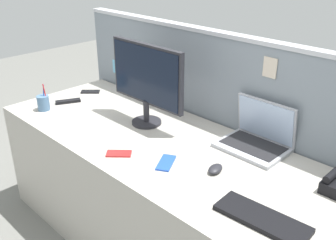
# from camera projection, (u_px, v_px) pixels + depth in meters

# --- Properties ---
(desk) EXTENTS (2.25, 0.83, 0.75)m
(desk) POSITION_uv_depth(u_px,v_px,m) (162.00, 197.00, 2.35)
(desk) COLOR #ADA89E
(desk) RESTS_ON ground_plane
(cubicle_divider) EXTENTS (2.35, 0.07, 1.31)m
(cubicle_divider) POSITION_uv_depth(u_px,v_px,m) (212.00, 132.00, 2.52)
(cubicle_divider) COLOR gray
(cubicle_divider) RESTS_ON ground_plane
(desktop_monitor) EXTENTS (0.57, 0.18, 0.50)m
(desktop_monitor) POSITION_uv_depth(u_px,v_px,m) (147.00, 78.00, 2.30)
(desktop_monitor) COLOR #232328
(desktop_monitor) RESTS_ON desk
(laptop) EXTENTS (0.36, 0.27, 0.26)m
(laptop) POSITION_uv_depth(u_px,v_px,m) (258.00, 136.00, 2.12)
(laptop) COLOR #9EA0A8
(laptop) RESTS_ON desk
(keyboard_main) EXTENTS (0.39, 0.17, 0.02)m
(keyboard_main) POSITION_uv_depth(u_px,v_px,m) (262.00, 219.00, 1.57)
(keyboard_main) COLOR black
(keyboard_main) RESTS_ON desk
(computer_mouse_right_hand) EXTENTS (0.08, 0.11, 0.03)m
(computer_mouse_right_hand) POSITION_uv_depth(u_px,v_px,m) (215.00, 169.00, 1.90)
(computer_mouse_right_hand) COLOR #232328
(computer_mouse_right_hand) RESTS_ON desk
(pen_cup) EXTENTS (0.08, 0.08, 0.18)m
(pen_cup) POSITION_uv_depth(u_px,v_px,m) (43.00, 103.00, 2.59)
(pen_cup) COLOR #4C7093
(pen_cup) RESTS_ON desk
(cell_phone_blue_case) EXTENTS (0.14, 0.17, 0.01)m
(cell_phone_blue_case) POSITION_uv_depth(u_px,v_px,m) (166.00, 163.00, 1.98)
(cell_phone_blue_case) COLOR blue
(cell_phone_blue_case) RESTS_ON desk
(cell_phone_red_case) EXTENTS (0.14, 0.14, 0.01)m
(cell_phone_red_case) POSITION_uv_depth(u_px,v_px,m) (119.00, 154.00, 2.06)
(cell_phone_red_case) COLOR #B22323
(cell_phone_red_case) RESTS_ON desk
(cell_phone_black_slab) EXTENTS (0.14, 0.14, 0.01)m
(cell_phone_black_slab) POSITION_uv_depth(u_px,v_px,m) (90.00, 92.00, 2.91)
(cell_phone_black_slab) COLOR black
(cell_phone_black_slab) RESTS_ON desk
(tv_remote) EXTENTS (0.11, 0.17, 0.02)m
(tv_remote) POSITION_uv_depth(u_px,v_px,m) (68.00, 101.00, 2.72)
(tv_remote) COLOR black
(tv_remote) RESTS_ON desk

